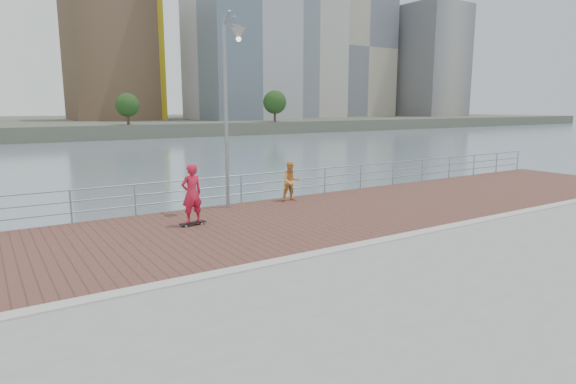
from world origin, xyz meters
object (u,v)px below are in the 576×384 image
skateboarder (192,194)px  bystander (291,181)px  street_lamp (231,78)px  guardrail (217,188)px

skateboarder → bystander: skateboarder is taller
street_lamp → skateboarder: bearing=-146.5°
guardrail → street_lamp: size_ratio=5.85×
guardrail → skateboarder: size_ratio=20.66×
street_lamp → guardrail: bearing=102.3°
street_lamp → bystander: 4.77m
guardrail → bystander: size_ratio=24.93×
street_lamp → skateboarder: (-2.16, -1.43, -3.69)m
guardrail → street_lamp: street_lamp is taller
skateboarder → street_lamp: bearing=-151.5°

